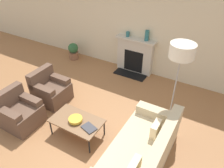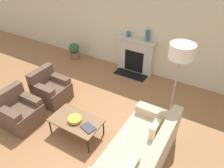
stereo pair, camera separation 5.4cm
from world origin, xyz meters
name	(u,v)px [view 1 (the left image)]	position (x,y,z in m)	size (l,w,h in m)	color
ground_plane	(68,129)	(0.00, 0.00, 0.00)	(18.00, 18.00, 0.00)	#99663D
wall_back	(133,24)	(0.00, 3.16, 1.45)	(18.00, 0.06, 2.90)	beige
fireplace	(135,56)	(0.19, 3.02, 0.53)	(1.24, 0.59, 1.10)	beige
couch	(140,154)	(1.76, -0.04, 0.31)	(0.96, 2.11, 0.83)	#CCB78E
armchair_near	(19,112)	(-1.03, -0.38, 0.32)	(0.78, 0.75, 0.84)	brown
armchair_far	(50,90)	(-1.03, 0.61, 0.32)	(0.78, 0.75, 0.84)	brown
coffee_table	(77,121)	(0.29, -0.01, 0.38)	(1.08, 0.64, 0.41)	brown
bowl	(75,119)	(0.29, -0.04, 0.46)	(0.29, 0.29, 0.08)	gold
book	(89,128)	(0.65, -0.07, 0.43)	(0.33, 0.28, 0.02)	#38383D
floor_lamp	(181,56)	(1.87, 1.32, 1.73)	(0.48, 0.48, 1.97)	gray
mantel_vase_left	(128,34)	(-0.08, 3.03, 1.17)	(0.10, 0.10, 0.15)	#28666B
mantel_vase_center_left	(147,36)	(0.52, 3.03, 1.25)	(0.11, 0.11, 0.30)	#28666B
potted_plant	(73,51)	(-1.98, 2.73, 0.29)	(0.34, 0.34, 0.57)	brown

